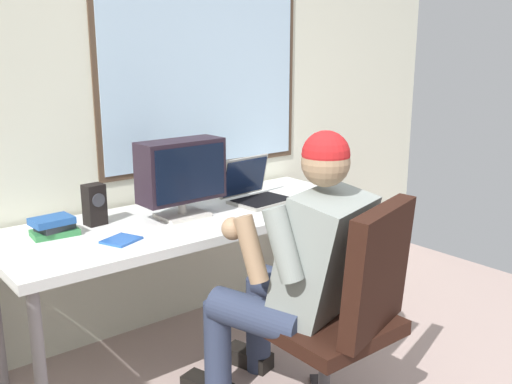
{
  "coord_description": "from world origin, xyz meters",
  "views": [
    {
      "loc": [
        -1.29,
        -0.45,
        1.52
      ],
      "look_at": [
        0.24,
        1.43,
        0.92
      ],
      "focal_mm": 40.06,
      "sensor_mm": 36.0,
      "label": 1
    }
  ],
  "objects_px": {
    "laptop": "(254,190)",
    "wine_glass": "(330,181)",
    "office_chair": "(350,305)",
    "book_stack": "(54,227)",
    "cd_case": "(121,240)",
    "person_seated": "(296,269)",
    "desk": "(193,226)",
    "desk_speaker": "(94,205)",
    "crt_monitor": "(181,172)"
  },
  "relations": [
    {
      "from": "office_chair",
      "to": "desk_speaker",
      "type": "distance_m",
      "value": 1.25
    },
    {
      "from": "desk_speaker",
      "to": "office_chair",
      "type": "bearing_deg",
      "value": -62.7
    },
    {
      "from": "office_chair",
      "to": "cd_case",
      "type": "relative_size",
      "value": 5.41
    },
    {
      "from": "office_chair",
      "to": "crt_monitor",
      "type": "bearing_deg",
      "value": 100.82
    },
    {
      "from": "wine_glass",
      "to": "book_stack",
      "type": "height_order",
      "value": "wine_glass"
    },
    {
      "from": "desk_speaker",
      "to": "desk",
      "type": "bearing_deg",
      "value": -18.61
    },
    {
      "from": "wine_glass",
      "to": "desk_speaker",
      "type": "bearing_deg",
      "value": 164.44
    },
    {
      "from": "wine_glass",
      "to": "cd_case",
      "type": "xyz_separation_m",
      "value": [
        -1.23,
        0.04,
        -0.09
      ]
    },
    {
      "from": "desk",
      "to": "cd_case",
      "type": "xyz_separation_m",
      "value": [
        -0.46,
        -0.15,
        0.06
      ]
    },
    {
      "from": "wine_glass",
      "to": "book_stack",
      "type": "distance_m",
      "value": 1.45
    },
    {
      "from": "crt_monitor",
      "to": "book_stack",
      "type": "distance_m",
      "value": 0.63
    },
    {
      "from": "book_stack",
      "to": "person_seated",
      "type": "bearing_deg",
      "value": -48.2
    },
    {
      "from": "desk",
      "to": "book_stack",
      "type": "distance_m",
      "value": 0.67
    },
    {
      "from": "desk_speaker",
      "to": "crt_monitor",
      "type": "bearing_deg",
      "value": -21.55
    },
    {
      "from": "crt_monitor",
      "to": "desk_speaker",
      "type": "distance_m",
      "value": 0.43
    },
    {
      "from": "office_chair",
      "to": "wine_glass",
      "type": "height_order",
      "value": "office_chair"
    },
    {
      "from": "office_chair",
      "to": "person_seated",
      "type": "relative_size",
      "value": 0.79
    },
    {
      "from": "office_chair",
      "to": "laptop",
      "type": "xyz_separation_m",
      "value": [
        0.29,
        0.96,
        0.24
      ]
    },
    {
      "from": "book_stack",
      "to": "desk",
      "type": "bearing_deg",
      "value": -8.93
    },
    {
      "from": "crt_monitor",
      "to": "wine_glass",
      "type": "relative_size",
      "value": 3.15
    },
    {
      "from": "crt_monitor",
      "to": "laptop",
      "type": "relative_size",
      "value": 1.25
    },
    {
      "from": "office_chair",
      "to": "laptop",
      "type": "bearing_deg",
      "value": 73.25
    },
    {
      "from": "desk",
      "to": "desk_speaker",
      "type": "relative_size",
      "value": 9.89
    },
    {
      "from": "crt_monitor",
      "to": "laptop",
      "type": "distance_m",
      "value": 0.5
    },
    {
      "from": "crt_monitor",
      "to": "desk_speaker",
      "type": "xyz_separation_m",
      "value": [
        -0.38,
        0.15,
        -0.13
      ]
    },
    {
      "from": "desk_speaker",
      "to": "cd_case",
      "type": "xyz_separation_m",
      "value": [
        -0.02,
        -0.3,
        -0.09
      ]
    },
    {
      "from": "office_chair",
      "to": "person_seated",
      "type": "height_order",
      "value": "person_seated"
    },
    {
      "from": "crt_monitor",
      "to": "desk",
      "type": "bearing_deg",
      "value": 2.18
    },
    {
      "from": "desk",
      "to": "cd_case",
      "type": "bearing_deg",
      "value": -161.93
    },
    {
      "from": "cd_case",
      "to": "laptop",
      "type": "bearing_deg",
      "value": 11.26
    },
    {
      "from": "desk_speaker",
      "to": "wine_glass",
      "type": "bearing_deg",
      "value": -15.56
    },
    {
      "from": "desk_speaker",
      "to": "book_stack",
      "type": "xyz_separation_m",
      "value": [
        -0.21,
        -0.05,
        -0.05
      ]
    },
    {
      "from": "desk",
      "to": "wine_glass",
      "type": "distance_m",
      "value": 0.81
    },
    {
      "from": "office_chair",
      "to": "book_stack",
      "type": "height_order",
      "value": "office_chair"
    },
    {
      "from": "cd_case",
      "to": "person_seated",
      "type": "bearing_deg",
      "value": -46.47
    },
    {
      "from": "laptop",
      "to": "cd_case",
      "type": "bearing_deg",
      "value": -168.74
    },
    {
      "from": "desk_speaker",
      "to": "book_stack",
      "type": "bearing_deg",
      "value": -167.75
    },
    {
      "from": "laptop",
      "to": "wine_glass",
      "type": "relative_size",
      "value": 2.52
    },
    {
      "from": "laptop",
      "to": "desk_speaker",
      "type": "distance_m",
      "value": 0.86
    },
    {
      "from": "laptop",
      "to": "cd_case",
      "type": "distance_m",
      "value": 0.88
    },
    {
      "from": "office_chair",
      "to": "wine_glass",
      "type": "xyz_separation_m",
      "value": [
        0.65,
        0.75,
        0.27
      ]
    },
    {
      "from": "book_stack",
      "to": "cd_case",
      "type": "height_order",
      "value": "book_stack"
    },
    {
      "from": "desk",
      "to": "person_seated",
      "type": "relative_size",
      "value": 1.55
    },
    {
      "from": "laptop",
      "to": "wine_glass",
      "type": "bearing_deg",
      "value": -30.34
    },
    {
      "from": "wine_glass",
      "to": "book_stack",
      "type": "relative_size",
      "value": 0.66
    },
    {
      "from": "desk",
      "to": "desk_speaker",
      "type": "xyz_separation_m",
      "value": [
        -0.44,
        0.15,
        0.15
      ]
    },
    {
      "from": "desk_speaker",
      "to": "cd_case",
      "type": "bearing_deg",
      "value": -93.15
    },
    {
      "from": "desk",
      "to": "laptop",
      "type": "relative_size",
      "value": 5.62
    },
    {
      "from": "laptop",
      "to": "cd_case",
      "type": "xyz_separation_m",
      "value": [
        -0.87,
        -0.17,
        -0.06
      ]
    },
    {
      "from": "desk",
      "to": "wine_glass",
      "type": "relative_size",
      "value": 14.15
    }
  ]
}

